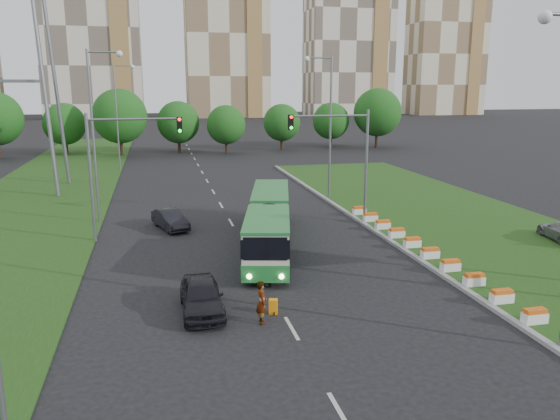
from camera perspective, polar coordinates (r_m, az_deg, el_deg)
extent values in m
plane|color=black|center=(28.69, 4.15, -6.69)|extent=(360.00, 360.00, 0.00)
cube|color=#1D4313|center=(40.94, 18.46, -1.26)|extent=(14.00, 60.00, 0.15)
cube|color=gray|center=(37.85, 9.41, -1.86)|extent=(0.30, 60.00, 0.18)
cube|color=#1D4313|center=(52.68, -23.55, 1.34)|extent=(12.00, 110.00, 0.10)
cylinder|color=slate|center=(39.03, 8.99, 4.46)|extent=(0.20, 0.20, 8.00)
cylinder|color=slate|center=(37.74, 5.24, 9.78)|extent=(5.50, 0.14, 0.14)
cube|color=black|center=(37.01, 1.13, 9.15)|extent=(0.32, 0.32, 1.00)
cylinder|color=slate|center=(35.51, -19.16, 3.09)|extent=(0.20, 0.20, 8.00)
cylinder|color=slate|center=(34.92, -15.06, 9.16)|extent=(5.50, 0.14, 0.14)
cube|color=black|center=(34.95, -10.46, 8.73)|extent=(0.32, 0.32, 1.00)
cube|color=beige|center=(177.42, -19.19, 17.46)|extent=(28.00, 15.00, 52.00)
cube|color=beige|center=(178.01, -5.63, 17.74)|extent=(25.00, 15.00, 50.00)
cube|color=beige|center=(187.30, 7.17, 17.00)|extent=(27.00, 15.00, 47.00)
cube|color=beige|center=(201.58, 16.88, 15.26)|extent=(24.00, 14.00, 40.00)
cube|color=beige|center=(29.04, 0.32, -3.12)|extent=(2.27, 6.27, 2.45)
cube|color=beige|center=(36.68, -2.54, 0.25)|extent=(2.27, 7.64, 2.45)
cylinder|color=black|center=(32.53, -1.16, -1.46)|extent=(2.27, 1.14, 2.27)
cube|color=#207330|center=(29.28, 0.31, -4.66)|extent=(2.35, 6.32, 0.86)
cube|color=#207330|center=(36.87, -2.53, -0.99)|extent=(2.35, 7.68, 0.86)
cube|color=black|center=(28.93, 0.32, -2.34)|extent=(2.35, 6.32, 0.95)
cube|color=black|center=(36.60, -2.55, 0.88)|extent=(2.35, 7.68, 0.95)
imported|color=black|center=(24.00, -8.20, -8.89)|extent=(1.76, 4.37, 1.49)
imported|color=black|center=(38.05, -11.39, -0.97)|extent=(2.63, 4.27, 1.33)
imported|color=gray|center=(22.69, -1.93, -9.61)|extent=(0.44, 0.67, 1.82)
cube|color=orange|center=(23.79, -0.71, -10.05)|extent=(0.38, 0.32, 0.64)
cylinder|color=black|center=(23.74, -0.62, -10.75)|extent=(0.04, 0.15, 0.15)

